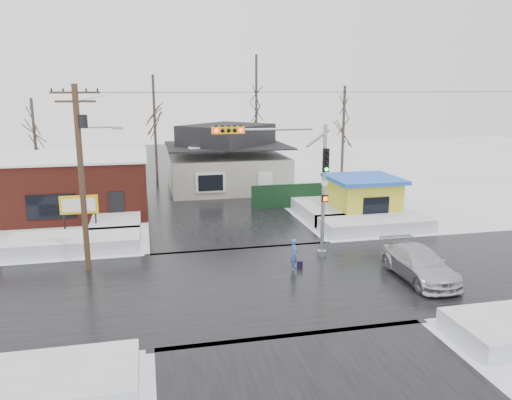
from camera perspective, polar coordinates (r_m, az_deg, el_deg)
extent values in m
plane|color=white|center=(23.37, 0.68, -9.44)|extent=(120.00, 120.00, 0.00)
cube|color=black|center=(23.37, 0.68, -9.42)|extent=(10.00, 120.00, 0.02)
cube|color=black|center=(23.37, 0.68, -9.42)|extent=(120.00, 10.00, 0.02)
cube|color=white|center=(29.57, -19.90, -4.61)|extent=(7.00, 3.00, 0.80)
cube|color=white|center=(32.46, 13.43, -2.67)|extent=(7.00, 3.00, 0.80)
cube|color=white|center=(16.89, -25.88, -18.72)|extent=(7.00, 3.00, 0.70)
cube|color=white|center=(34.18, -15.58, -2.03)|extent=(3.00, 8.00, 0.80)
cube|color=white|center=(36.16, 7.14, -0.85)|extent=(3.00, 8.00, 0.80)
cylinder|color=gray|center=(26.23, 7.72, 0.91)|extent=(0.20, 0.20, 7.00)
cylinder|color=gray|center=(27.11, 7.51, -6.04)|extent=(0.50, 0.50, 0.30)
cylinder|color=gray|center=(24.88, 1.39, 8.06)|extent=(4.60, 0.14, 0.14)
cube|color=gold|center=(24.48, -3.20, 7.97)|extent=(1.60, 0.28, 0.35)
sphere|color=#FF0C0C|center=(24.23, -4.55, 7.90)|extent=(0.20, 0.20, 0.20)
sphere|color=#FF0C0C|center=(24.43, -1.74, 7.98)|extent=(0.20, 0.20, 0.20)
cube|color=black|center=(25.76, 7.99, 4.52)|extent=(0.30, 0.22, 1.20)
sphere|color=#0CE533|center=(25.69, 8.07, 3.48)|extent=(0.18, 0.18, 0.18)
cube|color=black|center=(26.11, 7.86, 0.17)|extent=(0.30, 0.20, 0.35)
cylinder|color=#382619|center=(25.12, -19.29, 2.11)|extent=(0.28, 0.28, 9.00)
cube|color=#382619|center=(24.75, -20.00, 11.47)|extent=(2.20, 0.10, 0.10)
cube|color=#382619|center=(24.76, -19.93, 10.55)|extent=(1.80, 0.10, 0.10)
cylinder|color=black|center=(24.77, -19.19, 8.51)|extent=(0.44, 0.44, 0.60)
cylinder|color=gray|center=(24.72, -17.63, 7.92)|extent=(1.80, 0.08, 0.08)
cube|color=gray|center=(24.67, -15.52, 7.92)|extent=(0.50, 0.22, 0.12)
cube|color=maroon|center=(38.16, -21.44, 1.53)|extent=(12.00, 8.00, 4.00)
cube|color=white|center=(37.85, -21.69, 4.57)|extent=(12.20, 8.20, 0.15)
cube|color=black|center=(34.40, -22.34, -0.71)|extent=(3.00, 0.08, 1.60)
cube|color=black|center=(33.99, -15.65, -0.89)|extent=(1.00, 0.08, 2.20)
cylinder|color=black|center=(31.95, -21.03, -2.50)|extent=(0.10, 0.10, 1.80)
cylinder|color=black|center=(31.73, -17.82, -2.36)|extent=(0.10, 0.10, 1.80)
cube|color=gold|center=(31.57, -19.58, -0.51)|extent=(2.20, 0.18, 1.10)
cube|color=white|center=(31.46, -19.60, -0.55)|extent=(1.90, 0.02, 0.80)
cube|color=#A8A597|center=(44.24, -3.33, 3.16)|extent=(10.00, 8.00, 3.00)
cube|color=black|center=(43.90, -3.37, 6.25)|extent=(10.40, 8.40, 0.12)
pyramid|color=black|center=(43.81, -3.39, 7.50)|extent=(9.00, 7.00, 1.80)
cube|color=maroon|center=(45.40, 0.43, 7.75)|extent=(0.70, 0.70, 1.40)
cube|color=white|center=(40.02, -5.22, 1.97)|extent=(2.40, 0.12, 1.60)
cube|color=gold|center=(35.09, 12.12, 0.05)|extent=(4.00, 4.00, 2.60)
cube|color=blue|center=(34.81, 12.23, 2.38)|extent=(4.60, 4.60, 0.25)
cube|color=black|center=(33.31, 13.56, -0.70)|extent=(1.80, 0.06, 1.20)
cube|color=black|center=(37.74, 5.43, 0.54)|extent=(8.00, 0.12, 1.80)
cylinder|color=#332821|center=(47.23, -11.46, 7.81)|extent=(0.24, 0.24, 10.00)
cylinder|color=#332821|center=(50.36, 0.04, 9.49)|extent=(0.24, 0.24, 12.00)
cylinder|color=#332821|center=(44.65, 9.91, 6.96)|extent=(0.24, 0.24, 9.00)
cylinder|color=#332821|center=(46.21, -23.88, 5.64)|extent=(0.24, 0.24, 8.00)
imported|color=#3F5BB2|center=(24.79, 4.39, -6.23)|extent=(0.55, 0.66, 1.56)
imported|color=silver|center=(24.79, 18.17, -6.99)|extent=(2.06, 5.01, 1.45)
cube|color=black|center=(25.16, 5.03, -7.42)|extent=(0.30, 0.17, 0.35)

